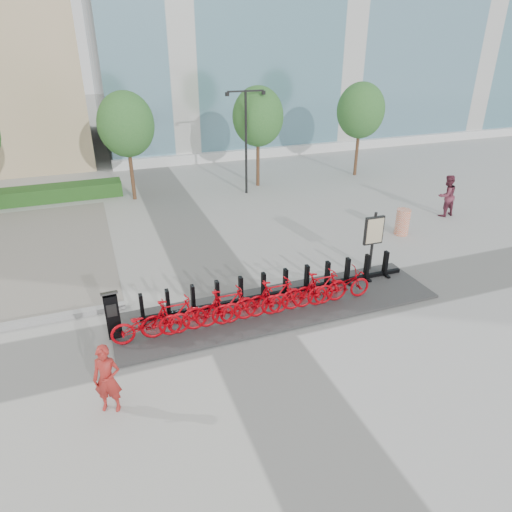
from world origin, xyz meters
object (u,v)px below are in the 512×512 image
object	(u,v)px
worker_red	(107,379)
pedestrian	(446,196)
construction_barrel	(403,222)
map_sign	(374,233)
kiosk	(112,315)
bike_0	(146,324)

from	to	relation	value
worker_red	pedestrian	world-z (taller)	pedestrian
construction_barrel	map_sign	bearing A→B (deg)	-142.32
kiosk	construction_barrel	xyz separation A→B (m)	(11.48, 3.29, -0.21)
worker_red	kiosk	bearing A→B (deg)	104.13
kiosk	map_sign	distance (m)	8.57
construction_barrel	kiosk	bearing A→B (deg)	-164.03
kiosk	pedestrian	world-z (taller)	pedestrian
kiosk	worker_red	size ratio (longest dim) A/B	0.86
bike_0	kiosk	xyz separation A→B (m)	(-0.79, 0.45, 0.18)
worker_red	pedestrian	distance (m)	16.47
worker_red	construction_barrel	distance (m)	13.18
map_sign	construction_barrel	bearing A→B (deg)	38.10
kiosk	map_sign	xyz separation A→B (m)	(8.49, 0.97, 0.66)
bike_0	map_sign	bearing A→B (deg)	-79.50
map_sign	kiosk	bearing A→B (deg)	-173.05
bike_0	worker_red	bearing A→B (deg)	153.12
kiosk	pedestrian	size ratio (longest dim) A/B	0.75
bike_0	construction_barrel	distance (m)	11.33
kiosk	pedestrian	xyz separation A→B (m)	(14.59, 4.44, 0.18)
pedestrian	construction_barrel	world-z (taller)	pedestrian
kiosk	map_sign	size ratio (longest dim) A/B	0.65
bike_0	construction_barrel	bearing A→B (deg)	-70.72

